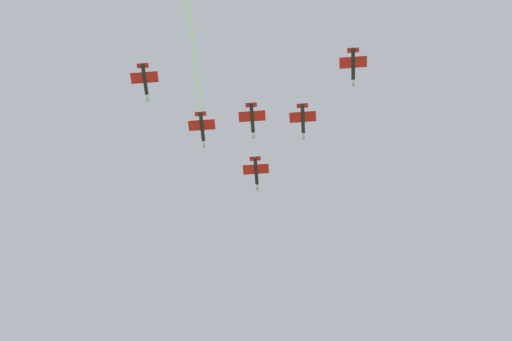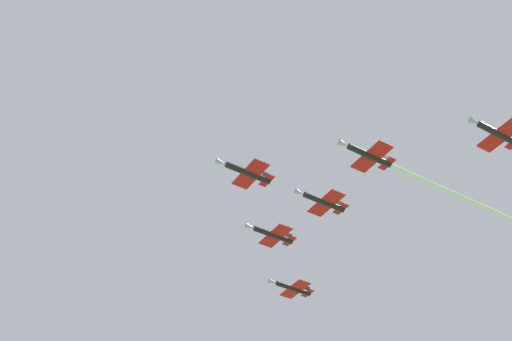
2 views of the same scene
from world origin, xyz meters
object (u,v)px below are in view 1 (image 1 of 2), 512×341
at_px(jet_starboard_inner, 303,119).
at_px(jet_center_rear, 353,65).
at_px(jet_lead, 256,171).
at_px(jet_starboard_outer, 145,80).
at_px(jet_port_outer, 252,118).
at_px(jet_port_inner, 192,32).

bearing_deg(jet_starboard_inner, jet_center_rear, -45.00).
distance_m(jet_lead, jet_starboard_outer, 48.54).
height_order(jet_port_outer, jet_starboard_outer, jet_port_outer).
bearing_deg(jet_center_rear, jet_lead, 135.00).
height_order(jet_starboard_inner, jet_starboard_outer, jet_starboard_inner).
xyz_separation_m(jet_port_inner, jet_starboard_outer, (-17.51, 13.60, 0.46)).
distance_m(jet_starboard_outer, jet_center_rear, 68.66).
height_order(jet_port_inner, jet_starboard_inner, jet_starboard_inner).
xyz_separation_m(jet_starboard_inner, jet_port_outer, (-17.11, -2.15, -1.10)).
height_order(jet_lead, jet_center_rear, jet_center_rear).
bearing_deg(jet_port_outer, jet_starboard_outer, -155.77).
bearing_deg(jet_lead, jet_center_rear, -45.00).
distance_m(jet_starboard_inner, jet_port_outer, 17.28).
bearing_deg(jet_starboard_inner, jet_lead, 135.00).
xyz_separation_m(jet_lead, jet_port_outer, (0.47, -18.87, 0.33)).
height_order(jet_lead, jet_starboard_outer, jet_starboard_outer).
xyz_separation_m(jet_starboard_outer, jet_center_rear, (68.63, 1.73, 1.21)).
relative_size(jet_lead, jet_port_inner, 0.14).
relative_size(jet_port_inner, jet_port_outer, 7.31).
bearing_deg(jet_lead, jet_starboard_inner, -45.00).
bearing_deg(jet_port_inner, jet_port_outer, 59.79).
relative_size(jet_port_inner, jet_starboard_inner, 7.31).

